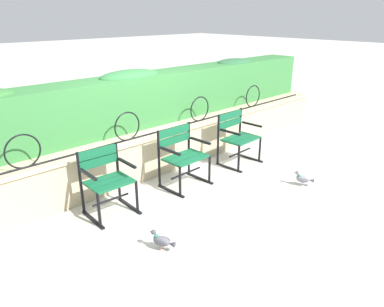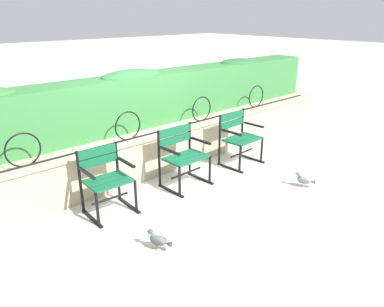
{
  "view_description": "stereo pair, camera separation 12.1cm",
  "coord_description": "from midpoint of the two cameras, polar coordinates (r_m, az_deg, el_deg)",
  "views": [
    {
      "loc": [
        -3.25,
        -3.28,
        2.37
      ],
      "look_at": [
        0.0,
        0.12,
        0.55
      ],
      "focal_mm": 34.17,
      "sensor_mm": 36.0,
      "label": 1
    },
    {
      "loc": [
        -3.16,
        -3.37,
        2.37
      ],
      "look_at": [
        0.0,
        0.12,
        0.55
      ],
      "focal_mm": 34.17,
      "sensor_mm": 36.0,
      "label": 2
    }
  ],
  "objects": [
    {
      "name": "ground_plane",
      "position": [
        5.19,
        1.55,
        -6.02
      ],
      "size": [
        60.0,
        60.0,
        0.0
      ],
      "primitive_type": "plane",
      "color": "#BCB7AD"
    },
    {
      "name": "pigeon_near_chairs",
      "position": [
        5.55,
        17.72,
        -3.96
      ],
      "size": [
        0.19,
        0.27,
        0.22
      ],
      "color": "gray",
      "rests_on": "ground"
    },
    {
      "name": "park_chair_left",
      "position": [
        4.65,
        -12.64,
        -3.77
      ],
      "size": [
        0.58,
        0.54,
        0.82
      ],
      "color": "#145B38",
      "rests_on": "ground"
    },
    {
      "name": "park_chair_right",
      "position": [
        6.06,
        7.89,
        2.64
      ],
      "size": [
        0.65,
        0.55,
        0.86
      ],
      "color": "#145B38",
      "rests_on": "ground"
    },
    {
      "name": "stone_wall",
      "position": [
        5.73,
        -5.12,
        0.3
      ],
      "size": [
        8.36,
        0.41,
        0.67
      ],
      "color": "tan",
      "rests_on": "ground"
    },
    {
      "name": "iron_arch_fence",
      "position": [
        5.28,
        -8.35,
        4.09
      ],
      "size": [
        7.8,
        0.02,
        0.42
      ],
      "color": "black",
      "rests_on": "stone_wall"
    },
    {
      "name": "pigeon_far_side",
      "position": [
        3.99,
        -4.37,
        -13.36
      ],
      "size": [
        0.18,
        0.28,
        0.22
      ],
      "color": "#5B5B66",
      "rests_on": "ground"
    },
    {
      "name": "hedge_row",
      "position": [
        5.87,
        -8.26,
        8.34
      ],
      "size": [
        8.19,
        0.58,
        0.89
      ],
      "color": "#387A3D",
      "rests_on": "stone_wall"
    },
    {
      "name": "park_chair_centre",
      "position": [
        5.24,
        -0.85,
        -0.15
      ],
      "size": [
        0.65,
        0.54,
        0.85
      ],
      "color": "#145B38",
      "rests_on": "ground"
    }
  ]
}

